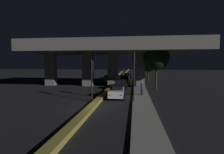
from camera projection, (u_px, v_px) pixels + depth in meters
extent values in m
plane|color=black|center=(92.00, 108.00, 16.08)|extent=(200.00, 200.00, 0.00)
cube|color=olive|center=(121.00, 77.00, 50.67)|extent=(0.68, 126.00, 0.37)
cube|color=gray|center=(138.00, 80.00, 43.16)|extent=(2.00, 126.00, 0.16)
cube|color=slate|center=(88.00, 69.00, 32.01)|extent=(1.84, 1.34, 6.03)
cube|color=slate|center=(139.00, 70.00, 30.81)|extent=(1.84, 1.34, 6.03)
cube|color=slate|center=(113.00, 70.00, 31.41)|extent=(1.84, 1.34, 6.03)
cube|color=slate|center=(51.00, 69.00, 32.93)|extent=(1.84, 1.34, 6.03)
cube|color=slate|center=(113.00, 47.00, 31.10)|extent=(29.74, 12.90, 1.87)
cube|color=#333335|center=(113.00, 40.00, 30.99)|extent=(29.74, 0.40, 0.90)
cylinder|color=black|center=(92.00, 81.00, 18.81)|extent=(0.14, 0.14, 4.57)
cube|color=black|center=(92.00, 66.00, 18.86)|extent=(0.30, 0.28, 0.95)
sphere|color=red|center=(92.00, 63.00, 18.98)|extent=(0.18, 0.18, 0.18)
sphere|color=black|center=(92.00, 66.00, 19.01)|extent=(0.18, 0.18, 0.18)
sphere|color=black|center=(92.00, 68.00, 19.03)|extent=(0.18, 0.18, 0.18)
cylinder|color=black|center=(134.00, 77.00, 18.20)|extent=(0.14, 0.14, 5.40)
cube|color=black|center=(134.00, 58.00, 18.21)|extent=(0.30, 0.28, 0.95)
sphere|color=red|center=(134.00, 55.00, 18.34)|extent=(0.18, 0.18, 0.18)
sphere|color=black|center=(134.00, 58.00, 18.36)|extent=(0.18, 0.18, 0.18)
sphere|color=black|center=(134.00, 61.00, 18.39)|extent=(0.18, 0.18, 0.18)
cylinder|color=#2D2D30|center=(136.00, 63.00, 48.19)|extent=(0.18, 0.18, 8.43)
cylinder|color=#2D2D30|center=(133.00, 48.00, 47.97)|extent=(1.54, 0.10, 0.10)
ellipsoid|color=#F2B759|center=(130.00, 49.00, 48.08)|extent=(0.56, 0.32, 0.24)
cube|color=silver|center=(117.00, 92.00, 20.99)|extent=(1.85, 4.14, 0.77)
cube|color=black|center=(117.00, 87.00, 20.84)|extent=(1.56, 1.69, 0.49)
cylinder|color=black|center=(111.00, 93.00, 22.43)|extent=(0.22, 0.60, 0.59)
cylinder|color=black|center=(124.00, 94.00, 22.28)|extent=(0.22, 0.60, 0.59)
cylinder|color=black|center=(109.00, 97.00, 19.75)|extent=(0.22, 0.60, 0.59)
cylinder|color=black|center=(123.00, 98.00, 19.61)|extent=(0.22, 0.60, 0.59)
cube|color=red|center=(110.00, 95.00, 19.00)|extent=(0.18, 0.04, 0.11)
cube|color=red|center=(121.00, 95.00, 18.90)|extent=(0.18, 0.04, 0.11)
cube|color=black|center=(121.00, 85.00, 27.98)|extent=(1.83, 4.18, 0.66)
cube|color=black|center=(120.00, 81.00, 27.73)|extent=(1.60, 2.01, 0.53)
cylinder|color=black|center=(116.00, 86.00, 29.47)|extent=(0.21, 0.69, 0.69)
cylinder|color=black|center=(126.00, 86.00, 29.27)|extent=(0.21, 0.69, 0.69)
cylinder|color=black|center=(114.00, 88.00, 26.75)|extent=(0.21, 0.69, 0.69)
cylinder|color=black|center=(126.00, 88.00, 26.55)|extent=(0.21, 0.69, 0.69)
cube|color=red|center=(115.00, 86.00, 25.99)|extent=(0.18, 0.03, 0.11)
cube|color=red|center=(124.00, 87.00, 25.84)|extent=(0.18, 0.03, 0.11)
cube|color=gold|center=(125.00, 81.00, 34.32)|extent=(2.02, 4.04, 0.67)
cube|color=black|center=(125.00, 77.00, 34.36)|extent=(1.75, 2.92, 0.84)
cylinder|color=black|center=(121.00, 82.00, 35.78)|extent=(0.23, 0.67, 0.66)
cylinder|color=black|center=(130.00, 82.00, 35.48)|extent=(0.23, 0.67, 0.66)
cylinder|color=black|center=(120.00, 83.00, 33.21)|extent=(0.23, 0.67, 0.66)
cylinder|color=black|center=(129.00, 84.00, 32.90)|extent=(0.23, 0.67, 0.66)
cube|color=red|center=(120.00, 82.00, 32.46)|extent=(0.18, 0.04, 0.11)
cube|color=red|center=(127.00, 82.00, 32.25)|extent=(0.18, 0.04, 0.11)
cube|color=#515459|center=(127.00, 77.00, 43.02)|extent=(2.01, 4.73, 0.73)
cube|color=black|center=(127.00, 75.00, 42.86)|extent=(1.71, 1.92, 0.50)
cylinder|color=black|center=(124.00, 78.00, 44.68)|extent=(0.22, 0.63, 0.62)
cylinder|color=black|center=(131.00, 78.00, 44.49)|extent=(0.22, 0.63, 0.62)
cylinder|color=black|center=(123.00, 79.00, 41.61)|extent=(0.22, 0.63, 0.62)
cylinder|color=black|center=(131.00, 79.00, 41.42)|extent=(0.22, 0.63, 0.62)
cube|color=red|center=(124.00, 78.00, 40.75)|extent=(0.18, 0.03, 0.11)
cube|color=red|center=(130.00, 78.00, 40.62)|extent=(0.18, 0.03, 0.11)
cube|color=#591414|center=(127.00, 76.00, 49.13)|extent=(1.83, 4.47, 0.62)
cube|color=black|center=(127.00, 74.00, 48.98)|extent=(1.54, 1.81, 0.45)
cylinder|color=black|center=(124.00, 76.00, 50.72)|extent=(0.22, 0.69, 0.68)
cylinder|color=black|center=(130.00, 76.00, 50.46)|extent=(0.22, 0.69, 0.68)
cylinder|color=black|center=(123.00, 77.00, 47.84)|extent=(0.22, 0.69, 0.68)
cylinder|color=black|center=(130.00, 77.00, 47.58)|extent=(0.22, 0.69, 0.68)
cube|color=red|center=(124.00, 76.00, 47.03)|extent=(0.18, 0.04, 0.11)
cube|color=red|center=(129.00, 76.00, 46.84)|extent=(0.18, 0.04, 0.11)
cube|color=#515459|center=(108.00, 79.00, 38.26)|extent=(1.99, 4.46, 0.74)
cube|color=black|center=(109.00, 76.00, 38.43)|extent=(1.69, 2.17, 0.48)
cylinder|color=black|center=(112.00, 82.00, 36.76)|extent=(0.22, 0.64, 0.63)
cylinder|color=black|center=(104.00, 81.00, 36.93)|extent=(0.22, 0.64, 0.63)
cylinder|color=black|center=(113.00, 80.00, 39.64)|extent=(0.22, 0.64, 0.63)
cylinder|color=black|center=(105.00, 80.00, 39.81)|extent=(0.22, 0.64, 0.63)
cube|color=white|center=(112.00, 79.00, 40.40)|extent=(0.18, 0.04, 0.11)
cube|color=white|center=(107.00, 79.00, 40.52)|extent=(0.18, 0.04, 0.11)
cube|color=silver|center=(113.00, 76.00, 48.24)|extent=(1.98, 4.12, 0.57)
cube|color=black|center=(113.00, 74.00, 48.19)|extent=(1.70, 2.49, 0.73)
cylinder|color=black|center=(116.00, 78.00, 46.80)|extent=(0.22, 0.69, 0.68)
cylinder|color=black|center=(109.00, 77.00, 47.09)|extent=(0.22, 0.69, 0.68)
cylinder|color=black|center=(117.00, 77.00, 49.44)|extent=(0.22, 0.69, 0.68)
cylinder|color=black|center=(111.00, 77.00, 49.73)|extent=(0.22, 0.69, 0.68)
cube|color=white|center=(117.00, 76.00, 50.15)|extent=(0.18, 0.04, 0.11)
cube|color=white|center=(112.00, 76.00, 50.36)|extent=(0.18, 0.04, 0.11)
cube|color=gray|center=(118.00, 74.00, 59.24)|extent=(1.93, 4.82, 0.64)
cube|color=black|center=(118.00, 72.00, 59.44)|extent=(1.64, 2.34, 0.44)
cylinder|color=black|center=(120.00, 75.00, 57.62)|extent=(0.22, 0.61, 0.60)
cylinder|color=black|center=(115.00, 75.00, 57.79)|extent=(0.22, 0.61, 0.60)
cylinder|color=black|center=(121.00, 74.00, 60.74)|extent=(0.22, 0.61, 0.60)
cylinder|color=black|center=(116.00, 74.00, 60.92)|extent=(0.22, 0.61, 0.60)
cube|color=white|center=(120.00, 74.00, 61.57)|extent=(0.18, 0.04, 0.11)
cube|color=white|center=(117.00, 74.00, 61.69)|extent=(0.18, 0.04, 0.11)
cube|color=gray|center=(120.00, 72.00, 70.01)|extent=(1.81, 4.52, 0.57)
cube|color=black|center=(120.00, 71.00, 69.96)|extent=(1.59, 2.71, 0.65)
cylinder|color=black|center=(122.00, 73.00, 68.44)|extent=(0.20, 0.65, 0.65)
cylinder|color=black|center=(118.00, 73.00, 68.67)|extent=(0.20, 0.65, 0.65)
cylinder|color=black|center=(123.00, 73.00, 71.38)|extent=(0.20, 0.65, 0.65)
cylinder|color=black|center=(119.00, 73.00, 71.62)|extent=(0.20, 0.65, 0.65)
cube|color=white|center=(122.00, 72.00, 72.17)|extent=(0.18, 0.03, 0.11)
cube|color=white|center=(119.00, 72.00, 72.34)|extent=(0.18, 0.03, 0.11)
cylinder|color=black|center=(113.00, 91.00, 24.19)|extent=(0.13, 0.63, 0.63)
cylinder|color=black|center=(113.00, 92.00, 22.98)|extent=(0.15, 0.63, 0.63)
cube|color=maroon|center=(113.00, 90.00, 23.57)|extent=(0.31, 0.94, 0.32)
cylinder|color=beige|center=(113.00, 87.00, 23.53)|extent=(0.34, 0.34, 0.50)
sphere|color=#B21919|center=(113.00, 84.00, 23.51)|extent=(0.24, 0.24, 0.24)
cube|color=red|center=(113.00, 91.00, 22.91)|extent=(0.08, 0.04, 0.08)
cylinder|color=black|center=(142.00, 92.00, 22.07)|extent=(0.30, 0.30, 0.81)
cylinder|color=navy|center=(142.00, 86.00, 22.01)|extent=(0.35, 0.35, 0.67)
sphere|color=tan|center=(142.00, 82.00, 21.98)|extent=(0.22, 0.22, 0.22)
cylinder|color=#38281C|center=(156.00, 78.00, 27.99)|extent=(0.34, 0.34, 3.57)
sphere|color=black|center=(156.00, 57.00, 27.73)|extent=(4.08, 4.08, 4.08)
cylinder|color=#2D2116|center=(148.00, 76.00, 39.62)|extent=(0.30, 0.30, 2.71)
sphere|color=black|center=(148.00, 63.00, 39.41)|extent=(3.74, 3.74, 3.74)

